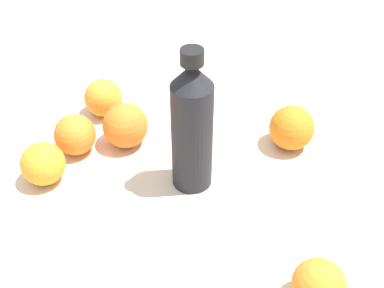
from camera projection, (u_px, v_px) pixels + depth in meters
ground_plane at (166, 192)px, 0.81m from camera, size 2.40×2.40×0.00m
water_bottle at (192, 126)px, 0.75m from camera, size 0.07×0.07×0.25m
orange_0 at (292, 128)px, 0.87m from camera, size 0.08×0.08×0.08m
orange_1 at (103, 98)px, 0.95m from camera, size 0.07×0.07×0.07m
orange_2 at (125, 125)px, 0.88m from camera, size 0.08×0.08×0.08m
orange_3 at (43, 164)px, 0.81m from camera, size 0.07×0.07×0.07m
orange_4 at (319, 285)px, 0.63m from camera, size 0.07×0.07×0.07m
orange_5 at (75, 135)px, 0.86m from camera, size 0.07×0.07×0.07m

